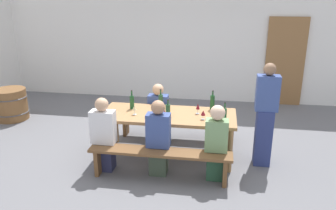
% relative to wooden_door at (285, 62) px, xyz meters
% --- Properties ---
extents(ground_plane, '(24.00, 24.00, 0.00)m').
position_rel_wooden_door_xyz_m(ground_plane, '(-2.31, -3.16, -1.05)').
color(ground_plane, slate).
extents(back_wall, '(14.00, 0.20, 3.20)m').
position_rel_wooden_door_xyz_m(back_wall, '(-2.31, 0.14, 0.55)').
color(back_wall, white).
rests_on(back_wall, ground).
extents(wooden_door, '(0.90, 0.06, 2.10)m').
position_rel_wooden_door_xyz_m(wooden_door, '(0.00, 0.00, 0.00)').
color(wooden_door, olive).
rests_on(wooden_door, ground).
extents(tasting_table, '(2.18, 0.89, 0.75)m').
position_rel_wooden_door_xyz_m(tasting_table, '(-2.31, -3.16, -0.37)').
color(tasting_table, '#9E7247').
rests_on(tasting_table, ground).
extents(bench_near, '(2.08, 0.30, 0.45)m').
position_rel_wooden_door_xyz_m(bench_near, '(-2.31, -3.91, -0.69)').
color(bench_near, brown).
rests_on(bench_near, ground).
extents(bench_far, '(2.08, 0.30, 0.45)m').
position_rel_wooden_door_xyz_m(bench_far, '(-2.31, -2.42, -0.69)').
color(bench_far, brown).
rests_on(bench_far, ground).
extents(wine_bottle_0, '(0.06, 0.06, 0.34)m').
position_rel_wooden_door_xyz_m(wine_bottle_0, '(-1.41, -3.48, -0.17)').
color(wine_bottle_0, '#194723').
rests_on(wine_bottle_0, tasting_table).
extents(wine_bottle_1, '(0.08, 0.08, 0.29)m').
position_rel_wooden_door_xyz_m(wine_bottle_1, '(-2.29, -3.30, -0.19)').
color(wine_bottle_1, '#234C2D').
rests_on(wine_bottle_1, tasting_table).
extents(wine_bottle_2, '(0.07, 0.07, 0.33)m').
position_rel_wooden_door_xyz_m(wine_bottle_2, '(-2.48, -2.90, -0.17)').
color(wine_bottle_2, '#234C2D').
rests_on(wine_bottle_2, tasting_table).
extents(wine_bottle_3, '(0.07, 0.07, 0.33)m').
position_rel_wooden_door_xyz_m(wine_bottle_3, '(-2.95, -3.01, -0.18)').
color(wine_bottle_3, '#194723').
rests_on(wine_bottle_3, tasting_table).
extents(wine_bottle_4, '(0.07, 0.07, 0.33)m').
position_rel_wooden_door_xyz_m(wine_bottle_4, '(-1.61, -2.82, -0.17)').
color(wine_bottle_4, '#194723').
rests_on(wine_bottle_4, tasting_table).
extents(wine_glass_0, '(0.07, 0.07, 0.19)m').
position_rel_wooden_door_xyz_m(wine_glass_0, '(-1.47, -3.20, -0.17)').
color(wine_glass_0, silver).
rests_on(wine_glass_0, tasting_table).
extents(wine_glass_1, '(0.07, 0.07, 0.15)m').
position_rel_wooden_door_xyz_m(wine_glass_1, '(-2.83, -3.29, -0.19)').
color(wine_glass_1, silver).
rests_on(wine_glass_1, tasting_table).
extents(wine_glass_2, '(0.06, 0.06, 0.18)m').
position_rel_wooden_door_xyz_m(wine_glass_2, '(-1.83, -3.08, -0.18)').
color(wine_glass_2, silver).
rests_on(wine_glass_2, tasting_table).
extents(wine_glass_3, '(0.06, 0.06, 0.19)m').
position_rel_wooden_door_xyz_m(wine_glass_3, '(-2.30, -3.50, -0.17)').
color(wine_glass_3, silver).
rests_on(wine_glass_3, tasting_table).
extents(wine_glass_4, '(0.07, 0.07, 0.15)m').
position_rel_wooden_door_xyz_m(wine_glass_4, '(-1.73, -3.33, -0.20)').
color(wine_glass_4, silver).
rests_on(wine_glass_4, tasting_table).
extents(seated_guest_near_0, '(0.36, 0.24, 1.16)m').
position_rel_wooden_door_xyz_m(seated_guest_near_0, '(-3.20, -3.76, -0.50)').
color(seated_guest_near_0, '#282A4B').
rests_on(seated_guest_near_0, ground).
extents(seated_guest_near_1, '(0.35, 0.24, 1.16)m').
position_rel_wooden_door_xyz_m(seated_guest_near_1, '(-2.36, -3.76, -0.49)').
color(seated_guest_near_1, '#394737').
rests_on(seated_guest_near_1, ground).
extents(seated_guest_near_2, '(0.32, 0.24, 1.13)m').
position_rel_wooden_door_xyz_m(seated_guest_near_2, '(-1.51, -3.76, -0.50)').
color(seated_guest_near_2, '#274D35').
rests_on(seated_guest_near_2, ground).
extents(seated_guest_far_0, '(0.36, 0.24, 1.08)m').
position_rel_wooden_door_xyz_m(seated_guest_far_0, '(-2.58, -2.57, -0.53)').
color(seated_guest_far_0, '#2D4055').
rests_on(seated_guest_far_0, ground).
extents(standing_host, '(0.34, 0.24, 1.64)m').
position_rel_wooden_door_xyz_m(standing_host, '(-0.79, -3.20, -0.25)').
color(standing_host, navy).
rests_on(standing_host, ground).
extents(wine_barrel, '(0.71, 0.71, 0.67)m').
position_rel_wooden_door_xyz_m(wine_barrel, '(-5.93, -1.99, -0.71)').
color(wine_barrel, brown).
rests_on(wine_barrel, ground).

